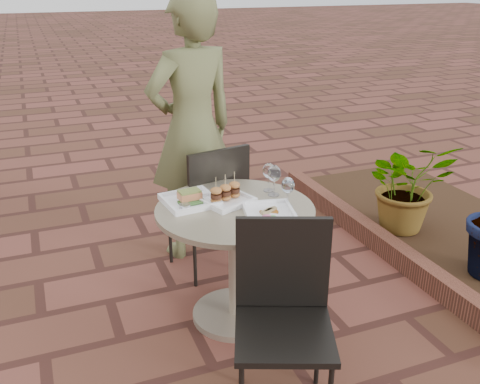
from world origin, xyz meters
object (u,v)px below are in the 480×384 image
object	(u,v)px
diner	(192,130)
plate_tuna	(269,212)
chair_far	(212,200)
cafe_table	(235,246)
chair_near	(283,303)
plate_salmon	(190,200)
plate_sliders	(225,196)

from	to	relation	value
diner	plate_tuna	world-z (taller)	diner
chair_far	plate_tuna	xyz separation A→B (m)	(0.09, -0.70, 0.20)
cafe_table	chair_near	bearing A→B (deg)	-92.83
chair_near	diner	xyz separation A→B (m)	(0.07, 1.63, 0.39)
plate_salmon	plate_tuna	world-z (taller)	plate_salmon
diner	plate_tuna	distance (m)	1.10
plate_sliders	cafe_table	bearing A→B (deg)	-75.76
chair_far	plate_sliders	bearing A→B (deg)	70.89
plate_salmon	plate_tuna	xyz separation A→B (m)	(0.36, -0.31, -0.01)
chair_far	plate_salmon	world-z (taller)	chair_far
diner	plate_salmon	size ratio (longest dim) A/B	5.94
chair_far	plate_sliders	xyz separation A→B (m)	(-0.07, -0.46, 0.22)
cafe_table	diner	world-z (taller)	diner
chair_far	plate_tuna	distance (m)	0.74
cafe_table	diner	size ratio (longest dim) A/B	0.48
plate_salmon	plate_tuna	size ratio (longest dim) A/B	1.00
cafe_table	plate_tuna	bearing A→B (deg)	-47.91
plate_sliders	plate_tuna	world-z (taller)	plate_sliders
cafe_table	plate_sliders	distance (m)	0.30
chair_far	plate_tuna	world-z (taller)	chair_far
cafe_table	plate_salmon	world-z (taller)	plate_salmon
plate_salmon	plate_tuna	bearing A→B (deg)	-40.63
plate_salmon	diner	bearing A→B (deg)	71.86
diner	cafe_table	bearing A→B (deg)	74.51
chair_far	chair_near	world-z (taller)	same
chair_near	diner	size ratio (longest dim) A/B	0.50
plate_tuna	plate_sliders	bearing A→B (deg)	123.42
plate_salmon	plate_sliders	size ratio (longest dim) A/B	0.95
plate_salmon	cafe_table	bearing A→B (deg)	-34.96
chair_far	diner	size ratio (longest dim) A/B	0.50
chair_far	cafe_table	bearing A→B (deg)	74.70
diner	plate_tuna	size ratio (longest dim) A/B	5.95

